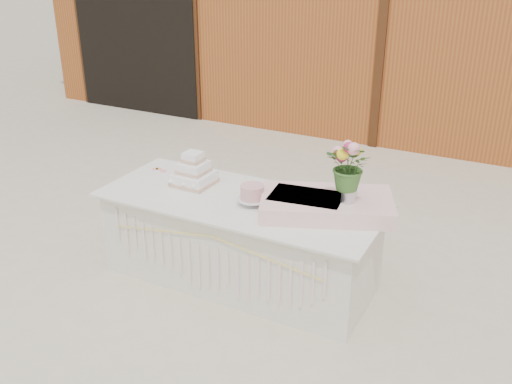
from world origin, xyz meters
TOP-DOWN VIEW (x-y plane):
  - ground at (0.00, 0.00)m, footprint 80.00×80.00m
  - barn at (-0.01, 5.99)m, footprint 12.60×4.60m
  - cake_table at (0.00, -0.00)m, footprint 2.40×1.00m
  - wedding_cake at (-0.52, 0.10)m, footprint 0.34×0.34m
  - pink_cake_stand at (0.15, -0.05)m, footprint 0.25×0.25m
  - satin_runner at (0.73, 0.11)m, footprint 1.19×0.94m
  - flower_vase at (0.91, 0.10)m, footprint 0.11×0.11m
  - bouquet at (0.91, 0.10)m, footprint 0.37×0.33m
  - loose_flowers at (-0.99, 0.15)m, footprint 0.22×0.33m

SIDE VIEW (x-z plane):
  - ground at x=0.00m, z-range 0.00..0.00m
  - cake_table at x=0.00m, z-range 0.00..0.77m
  - loose_flowers at x=-0.99m, z-range 0.77..0.79m
  - satin_runner at x=0.73m, z-range 0.77..0.90m
  - pink_cake_stand at x=0.15m, z-range 0.78..0.96m
  - wedding_cake at x=-0.52m, z-range 0.72..1.02m
  - flower_vase at x=0.91m, z-range 0.90..1.05m
  - bouquet at x=0.91m, z-range 1.05..1.44m
  - barn at x=-0.01m, z-range 0.03..3.33m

